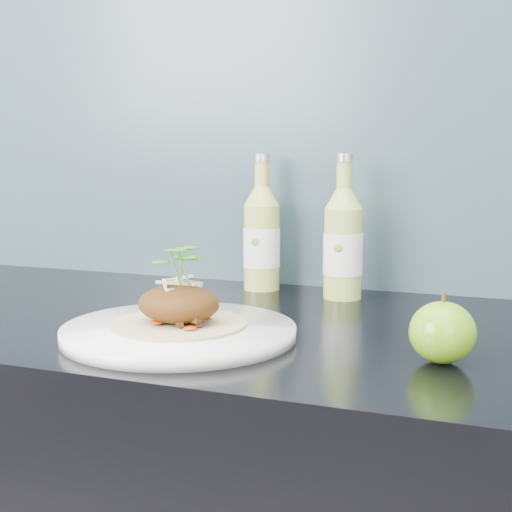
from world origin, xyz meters
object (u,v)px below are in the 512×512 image
Objects in this scene: green_apple at (442,332)px; dinner_plate at (179,332)px; cider_bottle_left at (262,238)px; cider_bottle_right at (343,244)px.

dinner_plate is at bearing -178.56° from green_apple.
dinner_plate is 1.57× the size of cider_bottle_left.
green_apple is 0.48m from cider_bottle_left.
dinner_plate is at bearing -124.53° from cider_bottle_right.
green_apple is 0.40× the size of cider_bottle_left.
cider_bottle_right is at bearing 121.62° from green_apple.
dinner_plate is at bearing -79.57° from cider_bottle_left.
cider_bottle_left is 1.00× the size of cider_bottle_right.
cider_bottle_left is (-0.34, 0.34, 0.05)m from green_apple.
cider_bottle_left is at bearing 156.86° from cider_bottle_right.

